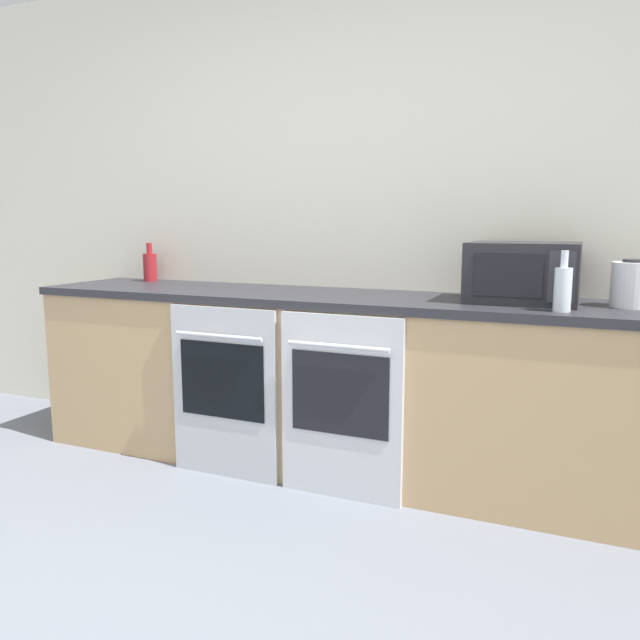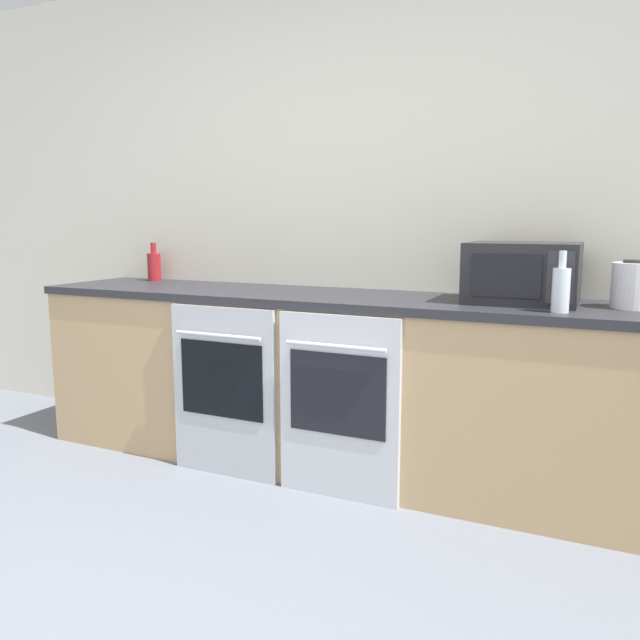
% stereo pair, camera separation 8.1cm
% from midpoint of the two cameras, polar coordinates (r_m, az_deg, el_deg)
% --- Properties ---
extents(wall_back, '(10.00, 0.06, 2.60)m').
position_cam_midpoint_polar(wall_back, '(3.34, 4.16, 10.15)').
color(wall_back, silver).
rests_on(wall_back, ground_plane).
extents(counter_back, '(3.17, 0.64, 0.88)m').
position_cam_midpoint_polar(counter_back, '(3.13, 1.76, -5.64)').
color(counter_back, tan).
rests_on(counter_back, ground_plane).
extents(oven_left, '(0.57, 0.06, 0.83)m').
position_cam_midpoint_polar(oven_left, '(3.05, -8.07, -6.44)').
color(oven_left, '#B7BABF').
rests_on(oven_left, ground_plane).
extents(oven_right, '(0.57, 0.06, 0.83)m').
position_cam_midpoint_polar(oven_right, '(2.78, 2.52, -7.90)').
color(oven_right, silver).
rests_on(oven_right, ground_plane).
extents(microwave, '(0.46, 0.37, 0.26)m').
position_cam_midpoint_polar(microwave, '(2.86, 18.80, 4.10)').
color(microwave, '#232326').
rests_on(microwave, counter_back).
extents(bottle_clear, '(0.07, 0.07, 0.24)m').
position_cam_midpoint_polar(bottle_clear, '(2.61, 22.00, 2.69)').
color(bottle_clear, silver).
rests_on(bottle_clear, counter_back).
extents(bottle_red, '(0.08, 0.08, 0.23)m').
position_cam_midpoint_polar(bottle_red, '(3.86, -14.34, 4.82)').
color(bottle_red, maroon).
rests_on(bottle_red, counter_back).
extents(kettle, '(0.18, 0.18, 0.20)m').
position_cam_midpoint_polar(kettle, '(2.86, 27.54, 2.84)').
color(kettle, white).
rests_on(kettle, counter_back).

